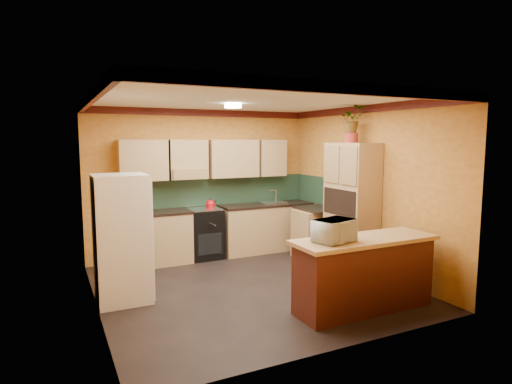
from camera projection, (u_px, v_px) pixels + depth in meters
room_shell at (243, 144)px, 6.28m from camera, size 4.24×4.24×2.72m
base_cabinets_back at (236, 231)px, 8.06m from camera, size 3.65×0.60×0.88m
countertop_back at (236, 207)px, 8.01m from camera, size 3.65×0.62×0.04m
stove at (205, 233)px, 7.79m from camera, size 0.58×0.58×0.91m
kettle at (210, 204)px, 7.72m from camera, size 0.18×0.18×0.18m
sink at (272, 202)px, 8.34m from camera, size 0.48×0.40×0.03m
base_cabinets_right at (318, 234)px, 7.82m from camera, size 0.60×0.80×0.88m
countertop_right at (318, 209)px, 7.76m from camera, size 0.62×0.80×0.04m
fridge at (122, 238)px, 5.65m from camera, size 0.68×0.66×1.70m
pantry at (351, 207)px, 6.98m from camera, size 0.48×0.90×2.10m
fern_pot at (351, 138)px, 6.89m from camera, size 0.22×0.22×0.16m
fern at (352, 119)px, 6.86m from camera, size 0.45×0.41×0.43m
breakfast_bar at (364, 276)px, 5.39m from camera, size 1.80×0.55×0.88m
bar_top at (365, 240)px, 5.33m from camera, size 1.90×0.65×0.05m
microwave at (334, 231)px, 5.11m from camera, size 0.56×0.45×0.27m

